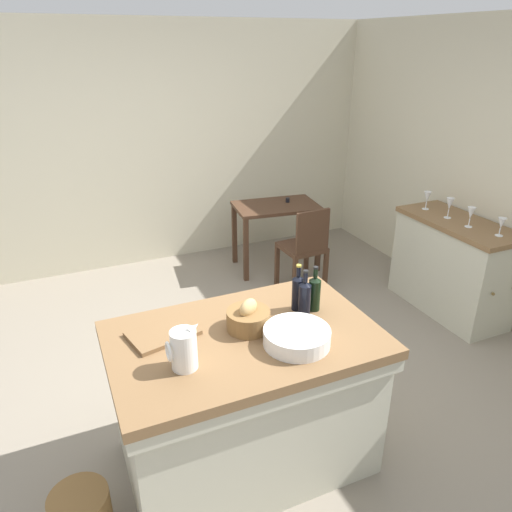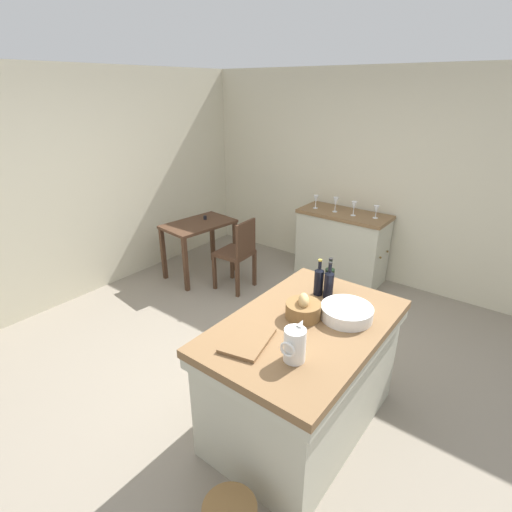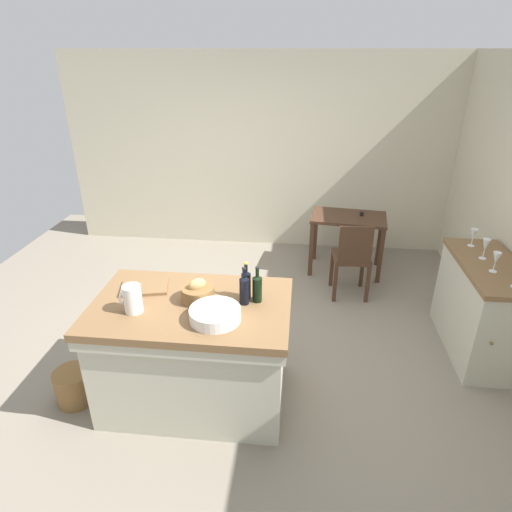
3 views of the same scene
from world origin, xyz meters
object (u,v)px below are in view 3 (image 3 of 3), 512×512
(wine_bottle_amber, at_px, (246,284))
(wicker_hamper, at_px, (75,386))
(island_table, at_px, (194,349))
(side_cabinet, at_px, (481,308))
(wine_glass_left, at_px, (496,259))
(wine_glass_middle, at_px, (486,245))
(bread_basket, at_px, (198,293))
(pitcher, at_px, (132,298))
(wine_glass_right, at_px, (474,234))
(cutting_board, at_px, (145,287))
(wooden_chair, at_px, (352,257))
(writing_desk, at_px, (348,225))
(wash_bowl, at_px, (215,314))
(wine_bottle_dark, at_px, (257,288))
(wine_bottle_green, at_px, (244,289))

(wine_bottle_amber, bearing_deg, wicker_hamper, -168.73)
(island_table, height_order, side_cabinet, island_table)
(wine_glass_left, xyz_separation_m, wine_glass_middle, (0.00, 0.25, 0.01))
(bread_basket, distance_m, wine_bottle_amber, 0.36)
(pitcher, distance_m, wine_glass_right, 3.14)
(side_cabinet, height_order, cutting_board, cutting_board)
(island_table, bearing_deg, side_cabinet, 20.33)
(wooden_chair, xyz_separation_m, pitcher, (-1.75, -1.91, 0.51))
(bread_basket, xyz_separation_m, cutting_board, (-0.46, 0.13, -0.05))
(writing_desk, relative_size, wine_glass_left, 5.39)
(pitcher, distance_m, bread_basket, 0.47)
(side_cabinet, xyz_separation_m, wine_glass_right, (-0.05, 0.39, 0.57))
(wash_bowl, bearing_deg, island_table, 139.86)
(writing_desk, height_order, wine_glass_middle, wine_glass_middle)
(island_table, bearing_deg, writing_desk, 60.55)
(wine_bottle_dark, distance_m, wine_glass_middle, 2.15)
(wine_glass_middle, bearing_deg, wine_glass_left, -90.80)
(wine_glass_right, distance_m, wicker_hamper, 3.78)
(writing_desk, xyz_separation_m, wooden_chair, (-0.00, -0.67, -0.12))
(wash_bowl, xyz_separation_m, cutting_board, (-0.63, 0.37, -0.03))
(wooden_chair, height_order, wine_bottle_green, wine_bottle_green)
(side_cabinet, xyz_separation_m, wooden_chair, (-1.09, 0.86, 0.05))
(wash_bowl, xyz_separation_m, wine_glass_right, (2.19, 1.49, 0.07))
(island_table, xyz_separation_m, cutting_board, (-0.41, 0.18, 0.43))
(island_table, relative_size, writing_desk, 1.54)
(wine_bottle_amber, bearing_deg, side_cabinet, 20.66)
(wooden_chair, relative_size, cutting_board, 2.56)
(side_cabinet, height_order, wine_glass_right, wine_glass_right)
(writing_desk, relative_size, bread_basket, 3.93)
(writing_desk, relative_size, wine_bottle_dark, 3.40)
(wash_bowl, bearing_deg, wicker_hamper, 177.70)
(island_table, height_order, wicker_hamper, island_table)
(wooden_chair, height_order, pitcher, pitcher)
(wine_glass_left, relative_size, wicker_hamper, 0.58)
(wine_glass_left, bearing_deg, wine_bottle_dark, -160.51)
(writing_desk, relative_size, pitcher, 3.86)
(island_table, distance_m, writing_desk, 2.80)
(bread_basket, distance_m, wine_glass_right, 2.68)
(wine_glass_middle, bearing_deg, pitcher, -157.32)
(wine_bottle_dark, height_order, wine_bottle_amber, wine_bottle_amber)
(wicker_hamper, bearing_deg, wine_bottle_dark, 8.98)
(bread_basket, bearing_deg, wine_bottle_dark, 4.78)
(bread_basket, bearing_deg, wicker_hamper, -169.24)
(wooden_chair, distance_m, bread_basket, 2.22)
(wash_bowl, bearing_deg, wine_bottle_amber, 61.34)
(wash_bowl, relative_size, wine_glass_left, 2.01)
(side_cabinet, height_order, wine_glass_middle, wine_glass_middle)
(writing_desk, height_order, wine_glass_right, wine_glass_right)
(wine_bottle_dark, xyz_separation_m, wicker_hamper, (-1.46, -0.23, -0.87))
(pitcher, distance_m, wine_glass_middle, 3.04)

